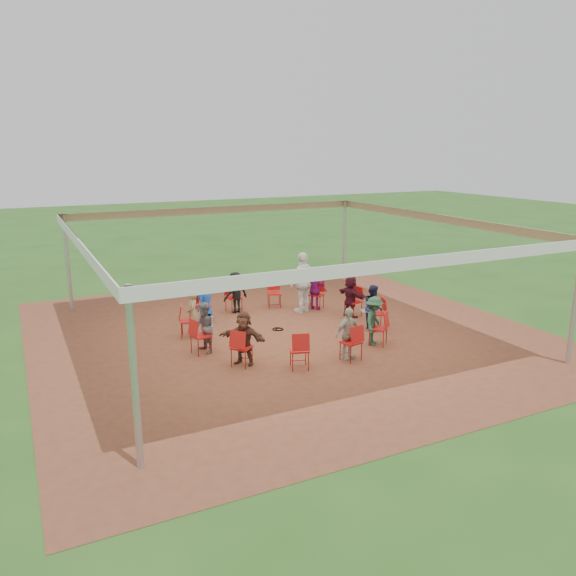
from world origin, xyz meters
name	(u,v)px	position (x,y,z in m)	size (l,w,h in m)	color
ground	(285,333)	(0.00, 0.00, 0.00)	(80.00, 80.00, 0.00)	#255219
dirt_patch	(285,333)	(0.00, 0.00, 0.01)	(13.00, 13.00, 0.00)	brown
tent	(285,248)	(0.00, 0.00, 2.37)	(10.33, 10.33, 3.00)	#B2B2B7
chair_0	(377,314)	(2.46, -0.83, 0.45)	(0.42, 0.44, 0.90)	red
chair_1	(353,302)	(2.55, 0.51, 0.45)	(0.42, 0.44, 0.90)	red
chair_2	(316,295)	(1.95, 1.72, 0.45)	(0.42, 0.44, 0.90)	red
chair_3	(274,293)	(0.83, 2.46, 0.45)	(0.42, 0.44, 0.90)	red
chair_4	(234,298)	(-0.51, 2.55, 0.45)	(0.42, 0.44, 0.90)	red
chair_5	(202,307)	(-1.72, 1.95, 0.45)	(0.42, 0.44, 0.90)	red
chair_6	(188,321)	(-2.46, 0.83, 0.45)	(0.42, 0.44, 0.90)	red
chair_7	(201,336)	(-2.55, -0.51, 0.45)	(0.42, 0.44, 0.90)	red
chair_8	(242,348)	(-1.95, -1.72, 0.45)	(0.42, 0.44, 0.90)	red
chair_9	(299,350)	(-0.83, -2.46, 0.45)	(0.42, 0.44, 0.90)	red
chair_10	(351,342)	(0.51, -2.55, 0.45)	(0.42, 0.44, 0.90)	red
chair_11	(378,328)	(1.72, -1.95, 0.45)	(0.42, 0.44, 0.90)	red
person_seated_0	(373,307)	(2.35, -0.79, 0.64)	(0.62, 0.36, 1.27)	#171B3B
person_seated_1	(351,296)	(2.43, 0.49, 0.64)	(1.18, 0.44, 1.27)	#3E101D
person_seated_2	(315,290)	(1.86, 1.64, 0.64)	(0.74, 0.38, 1.27)	#8E1775
person_seated_3	(236,293)	(-0.49, 2.43, 0.64)	(0.82, 0.41, 1.27)	black
person_seated_4	(206,301)	(-1.64, 1.86, 0.64)	(0.62, 0.35, 1.27)	#1648B5
person_seated_5	(193,314)	(-2.35, 0.79, 0.64)	(0.46, 0.30, 1.27)	#8E7E51
person_seated_6	(205,328)	(-2.43, -0.49, 0.64)	(0.62, 0.36, 1.27)	slate
person_seated_7	(244,338)	(-1.86, -1.64, 0.64)	(1.18, 0.44, 1.27)	#532F22
person_seated_8	(348,334)	(0.49, -2.43, 0.64)	(0.74, 0.38, 1.27)	#B6B19F
person_seated_9	(374,321)	(1.64, -1.86, 0.64)	(0.82, 0.41, 1.27)	#254B35
standing_person	(303,282)	(1.40, 1.56, 0.95)	(1.10, 0.56, 1.88)	white
cable_coil	(278,329)	(-0.05, 0.31, 0.02)	(0.36, 0.36, 0.03)	black
laptop	(367,309)	(2.20, -0.74, 0.61)	(0.35, 0.40, 0.23)	#B7B7BC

